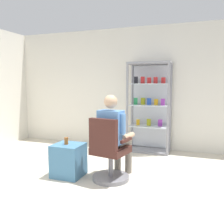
% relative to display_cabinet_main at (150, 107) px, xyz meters
% --- Properties ---
extents(ground_plane, '(7.20, 7.20, 0.00)m').
position_rel_display_cabinet_main_xyz_m(ground_plane, '(-0.40, -2.76, -0.97)').
color(ground_plane, beige).
extents(back_wall, '(6.00, 0.10, 2.70)m').
position_rel_display_cabinet_main_xyz_m(back_wall, '(-0.40, 0.24, 0.38)').
color(back_wall, silver).
rests_on(back_wall, ground).
extents(display_cabinet_main, '(0.90, 0.45, 1.90)m').
position_rel_display_cabinet_main_xyz_m(display_cabinet_main, '(0.00, 0.00, 0.00)').
color(display_cabinet_main, gray).
rests_on(display_cabinet_main, ground).
extents(office_chair, '(0.61, 0.57, 0.96)m').
position_rel_display_cabinet_main_xyz_m(office_chair, '(-0.24, -1.87, -0.57)').
color(office_chair, slate).
rests_on(office_chair, ground).
extents(seated_shopkeeper, '(0.54, 0.61, 1.29)m').
position_rel_display_cabinet_main_xyz_m(seated_shopkeeper, '(-0.21, -1.71, -0.25)').
color(seated_shopkeeper, slate).
rests_on(seated_shopkeeper, ground).
extents(storage_crate, '(0.45, 0.43, 0.51)m').
position_rel_display_cabinet_main_xyz_m(storage_crate, '(-0.90, -1.90, -0.71)').
color(storage_crate, teal).
rests_on(storage_crate, ground).
extents(tea_glass, '(0.06, 0.06, 0.11)m').
position_rel_display_cabinet_main_xyz_m(tea_glass, '(-0.93, -1.92, -0.40)').
color(tea_glass, brown).
rests_on(tea_glass, storage_crate).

